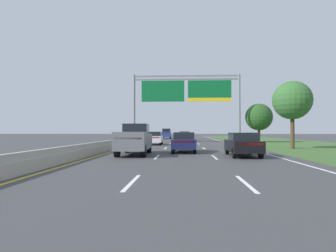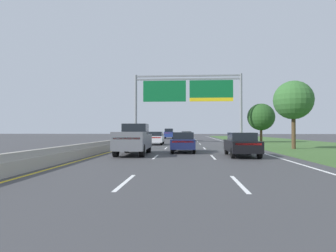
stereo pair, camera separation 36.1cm
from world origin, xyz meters
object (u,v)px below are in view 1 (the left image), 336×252
(pickup_truck_grey, at_px, (135,139))
(car_silver_centre_lane_sedan, at_px, (184,136))
(car_white_left_lane_sedan, at_px, (154,138))
(roadside_tree_mid, at_px, (292,101))
(overhead_sign_gantry, at_px, (186,94))
(roadside_tree_far, at_px, (259,117))
(car_black_right_lane_sedan, at_px, (243,144))
(car_blue_left_lane_suv, at_px, (167,133))
(car_navy_centre_lane_sedan, at_px, (184,142))

(pickup_truck_grey, xyz_separation_m, car_silver_centre_lane_sedan, (3.67, 26.94, -0.26))
(car_white_left_lane_sedan, relative_size, roadside_tree_mid, 0.70)
(overhead_sign_gantry, distance_m, roadside_tree_far, 11.13)
(car_black_right_lane_sedan, bearing_deg, car_silver_centre_lane_sedan, 8.18)
(overhead_sign_gantry, distance_m, car_blue_left_lane_suv, 20.70)
(roadside_tree_mid, bearing_deg, car_black_right_lane_sedan, -128.54)
(roadside_tree_mid, bearing_deg, roadside_tree_far, 86.87)
(car_blue_left_lane_suv, bearing_deg, car_black_right_lane_sedan, -170.64)
(car_navy_centre_lane_sedan, height_order, car_silver_centre_lane_sedan, same)
(overhead_sign_gantry, height_order, car_blue_left_lane_suv, overhead_sign_gantry)
(car_black_right_lane_sedan, relative_size, roadside_tree_far, 0.79)
(overhead_sign_gantry, relative_size, car_black_right_lane_sedan, 3.41)
(pickup_truck_grey, distance_m, car_black_right_lane_sedan, 7.42)
(roadside_tree_far, bearing_deg, car_navy_centre_lane_sedan, -119.78)
(pickup_truck_grey, height_order, car_silver_centre_lane_sedan, pickup_truck_grey)
(car_black_right_lane_sedan, relative_size, car_blue_left_lane_suv, 0.93)
(overhead_sign_gantry, bearing_deg, car_silver_centre_lane_sedan, 91.60)
(car_black_right_lane_sedan, relative_size, roadside_tree_mid, 0.70)
(car_black_right_lane_sedan, bearing_deg, car_navy_centre_lane_sedan, 49.90)
(roadside_tree_far, bearing_deg, car_white_left_lane_sedan, -152.96)
(car_navy_centre_lane_sedan, height_order, roadside_tree_far, roadside_tree_far)
(roadside_tree_far, bearing_deg, car_black_right_lane_sedan, -107.44)
(car_blue_left_lane_suv, relative_size, roadside_tree_mid, 0.75)
(car_black_right_lane_sedan, relative_size, car_silver_centre_lane_sedan, 1.00)
(car_white_left_lane_sedan, distance_m, roadside_tree_far, 16.41)
(car_blue_left_lane_suv, distance_m, car_silver_centre_lane_sedan, 12.75)
(car_black_right_lane_sedan, height_order, roadside_tree_far, roadside_tree_far)
(car_white_left_lane_sedan, relative_size, car_blue_left_lane_suv, 0.94)
(pickup_truck_grey, relative_size, roadside_tree_far, 0.97)
(car_navy_centre_lane_sedan, bearing_deg, car_black_right_lane_sedan, -129.42)
(car_white_left_lane_sedan, relative_size, roadside_tree_far, 0.79)
(roadside_tree_mid, bearing_deg, overhead_sign_gantry, 127.50)
(roadside_tree_far, bearing_deg, roadside_tree_mid, -93.13)
(car_black_right_lane_sedan, bearing_deg, car_blue_left_lane_suv, 11.02)
(overhead_sign_gantry, height_order, roadside_tree_mid, overhead_sign_gantry)
(car_navy_centre_lane_sedan, bearing_deg, roadside_tree_mid, -64.75)
(car_silver_centre_lane_sedan, bearing_deg, car_black_right_lane_sedan, -173.55)
(roadside_tree_far, bearing_deg, car_blue_left_lane_suv, 129.14)
(overhead_sign_gantry, bearing_deg, car_black_right_lane_sedan, -80.31)
(car_black_right_lane_sedan, bearing_deg, pickup_truck_grey, 84.14)
(overhead_sign_gantry, relative_size, pickup_truck_grey, 2.77)
(pickup_truck_grey, distance_m, roadside_tree_mid, 15.65)
(car_navy_centre_lane_sedan, height_order, car_white_left_lane_sedan, same)
(car_silver_centre_lane_sedan, xyz_separation_m, roadside_tree_far, (10.71, -5.44, 2.83))
(car_silver_centre_lane_sedan, distance_m, roadside_tree_far, 12.34)
(car_black_right_lane_sedan, distance_m, roadside_tree_mid, 10.64)
(pickup_truck_grey, distance_m, car_white_left_lane_sedan, 14.15)
(car_blue_left_lane_suv, relative_size, car_silver_centre_lane_sedan, 1.07)
(pickup_truck_grey, height_order, car_white_left_lane_sedan, pickup_truck_grey)
(car_black_right_lane_sedan, distance_m, car_white_left_lane_sedan, 16.70)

